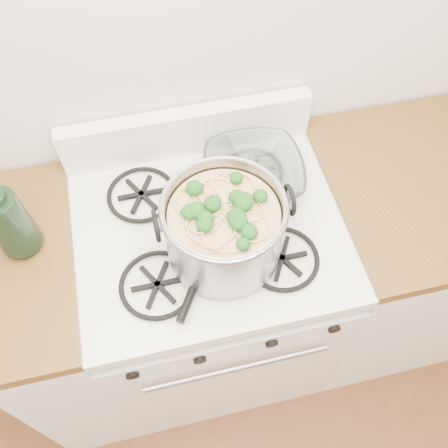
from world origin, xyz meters
TOP-DOWN VIEW (x-y plane):
  - gas_range at (0.00, 1.26)m, footprint 0.76×0.66m
  - counter_left at (-0.51, 1.26)m, footprint 0.25×0.65m
  - counter_right at (0.88, 1.26)m, footprint 1.00×0.65m
  - stock_pot at (0.02, 1.18)m, footprint 0.34×0.31m
  - spatula at (-0.00, 1.21)m, footprint 0.41×0.42m
  - glass_bowl at (0.16, 1.38)m, footprint 0.12×0.12m
  - bottle at (-0.50, 1.31)m, footprint 0.14×0.14m

SIDE VIEW (x-z plane):
  - gas_range at x=0.00m, z-range -0.03..0.90m
  - counter_left at x=-0.51m, z-range 0.00..0.92m
  - counter_right at x=0.88m, z-range 0.00..0.92m
  - spatula at x=0.00m, z-range 0.92..0.95m
  - glass_bowl at x=0.16m, z-range 0.92..0.95m
  - stock_pot at x=0.02m, z-range 0.92..1.13m
  - bottle at x=-0.50m, z-range 0.92..1.21m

